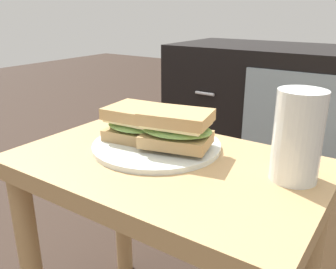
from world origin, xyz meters
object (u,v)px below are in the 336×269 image
at_px(tv_cabinet, 287,119).
at_px(beer_glass, 297,138).
at_px(sandwich_front, 139,123).
at_px(sandwich_back, 175,128).
at_px(plate, 157,145).

bearing_deg(tv_cabinet, beer_glass, -73.74).
distance_m(sandwich_front, sandwich_back, 0.09).
distance_m(tv_cabinet, sandwich_front, 0.93).
relative_size(sandwich_front, sandwich_back, 0.93).
height_order(sandwich_back, beer_glass, beer_glass).
xyz_separation_m(sandwich_front, beer_glass, (0.31, 0.01, 0.03)).
xyz_separation_m(tv_cabinet, plate, (-0.00, -0.91, 0.17)).
height_order(tv_cabinet, sandwich_back, tv_cabinet).
distance_m(tv_cabinet, sandwich_back, 0.94).
bearing_deg(plate, sandwich_back, -3.50).
bearing_deg(beer_glass, sandwich_back, -175.85).
height_order(tv_cabinet, beer_glass, beer_glass).
height_order(tv_cabinet, plate, tv_cabinet).
xyz_separation_m(sandwich_back, beer_glass, (0.22, 0.02, 0.02)).
xyz_separation_m(tv_cabinet, beer_glass, (0.26, -0.90, 0.24)).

